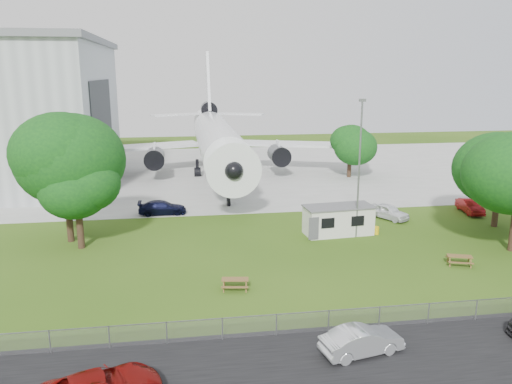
{
  "coord_description": "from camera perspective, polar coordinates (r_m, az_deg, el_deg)",
  "views": [
    {
      "loc": [
        -6.85,
        -34.2,
        14.32
      ],
      "look_at": [
        -0.52,
        8.0,
        4.0
      ],
      "focal_mm": 35.0,
      "sensor_mm": 36.0,
      "label": 1
    }
  ],
  "objects": [
    {
      "name": "tree_east_back",
      "position": [
        51.44,
        26.15,
        2.16
      ],
      "size": [
        8.07,
        8.07,
        9.4
      ],
      "color": "#382619",
      "rests_on": "ground"
    },
    {
      "name": "car_centre_sedan",
      "position": [
        27.53,
        11.99,
        -16.32
      ],
      "size": [
        4.64,
        2.44,
        1.45
      ],
      "primitive_type": "imported",
      "rotation": [
        0.0,
        0.0,
        1.79
      ],
      "color": "silver",
      "rests_on": "ground"
    },
    {
      "name": "picnic_west",
      "position": [
        34.36,
        -2.4,
        -11.04
      ],
      "size": [
        2.0,
        1.75,
        0.76
      ],
      "primitive_type": null,
      "rotation": [
        0.0,
        0.0,
        -0.15
      ],
      "color": "brown",
      "rests_on": "ground"
    },
    {
      "name": "tree_west_big",
      "position": [
        44.64,
        -21.12,
        3.58
      ],
      "size": [
        9.53,
        9.53,
        12.04
      ],
      "color": "#382619",
      "rests_on": "ground"
    },
    {
      "name": "picnic_east",
      "position": [
        41.3,
        22.17,
        -7.75
      ],
      "size": [
        2.18,
        2.0,
        0.76
      ],
      "primitive_type": null,
      "rotation": [
        0.0,
        0.0,
        -0.32
      ],
      "color": "brown",
      "rests_on": "ground"
    },
    {
      "name": "car_ne_hatch",
      "position": [
        51.47,
        14.86,
        -2.18
      ],
      "size": [
        3.7,
        4.58,
        1.47
      ],
      "primitive_type": "imported",
      "rotation": [
        0.0,
        0.0,
        0.54
      ],
      "color": "white",
      "rests_on": "ground"
    },
    {
      "name": "lamp_mast",
      "position": [
        43.91,
        11.69,
        2.39
      ],
      "size": [
        0.16,
        0.16,
        12.0
      ],
      "primitive_type": "cylinder",
      "color": "slate",
      "rests_on": "ground"
    },
    {
      "name": "asphalt_strip",
      "position": [
        26.48,
        8.35,
        -19.28
      ],
      "size": [
        120.0,
        8.0,
        0.02
      ],
      "primitive_type": "cube",
      "color": "black",
      "rests_on": "ground"
    },
    {
      "name": "tree_far_apron",
      "position": [
        69.94,
        10.72,
        5.31
      ],
      "size": [
        6.18,
        6.18,
        7.63
      ],
      "color": "#382619",
      "rests_on": "ground"
    },
    {
      "name": "concrete_apron",
      "position": [
        73.92,
        -3.05,
        2.42
      ],
      "size": [
        120.0,
        46.0,
        0.03
      ],
      "primitive_type": "cube",
      "color": "#B7B7B2",
      "rests_on": "ground"
    },
    {
      "name": "ground",
      "position": [
        37.71,
        2.62,
        -8.74
      ],
      "size": [
        160.0,
        160.0,
        0.0
      ],
      "primitive_type": "plane",
      "color": "#45651B"
    },
    {
      "name": "airliner",
      "position": [
        70.81,
        -4.56,
        6.21
      ],
      "size": [
        46.36,
        47.73,
        17.69
      ],
      "color": "white",
      "rests_on": "ground"
    },
    {
      "name": "fence",
      "position": [
        29.36,
        6.32,
        -15.68
      ],
      "size": [
        58.0,
        0.04,
        1.3
      ],
      "primitive_type": "cube",
      "color": "gray",
      "rests_on": "ground"
    },
    {
      "name": "car_ne_sedan",
      "position": [
        56.34,
        23.26,
        -1.52
      ],
      "size": [
        2.04,
        4.42,
        1.4
      ],
      "primitive_type": "imported",
      "rotation": [
        0.0,
        0.0,
        -0.13
      ],
      "color": "maroon",
      "rests_on": "ground"
    },
    {
      "name": "tree_west_small",
      "position": [
        43.02,
        -19.78,
        -0.03
      ],
      "size": [
        6.07,
        6.07,
        7.83
      ],
      "color": "#382619",
      "rests_on": "ground"
    },
    {
      "name": "car_apron_van",
      "position": [
        52.16,
        -10.66,
        -1.77
      ],
      "size": [
        4.86,
        1.98,
        1.41
      ],
      "primitive_type": "imported",
      "rotation": [
        0.0,
        0.0,
        1.57
      ],
      "color": "black",
      "rests_on": "ground"
    },
    {
      "name": "site_cabin",
      "position": [
        45.61,
        9.4,
        -3.16
      ],
      "size": [
        6.86,
        3.23,
        2.62
      ],
      "color": "silver",
      "rests_on": "ground"
    }
  ]
}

